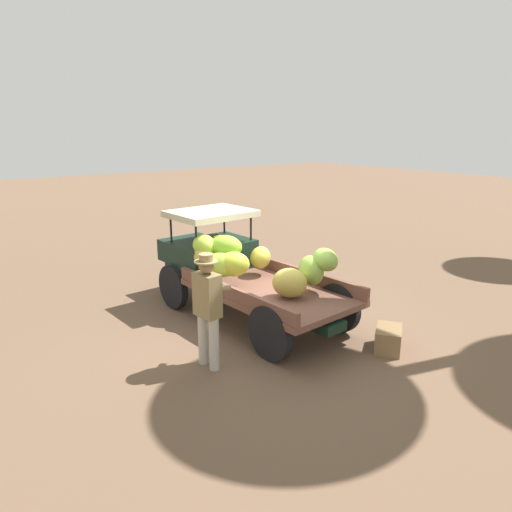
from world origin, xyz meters
TOP-DOWN VIEW (x-y plane):
  - ground_plane at (0.00, 0.00)m, footprint 60.00×60.00m
  - truck at (0.72, 0.02)m, footprint 4.55×2.07m
  - farmer at (-0.80, 1.49)m, footprint 0.52×0.48m
  - wooden_crate at (-2.02, -1.07)m, footprint 0.66×0.71m

SIDE VIEW (x-z plane):
  - ground_plane at x=0.00m, z-range 0.00..0.00m
  - wooden_crate at x=-2.02m, z-range 0.00..0.37m
  - truck at x=0.72m, z-range 0.00..1.87m
  - farmer at x=-0.80m, z-range 0.12..1.84m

